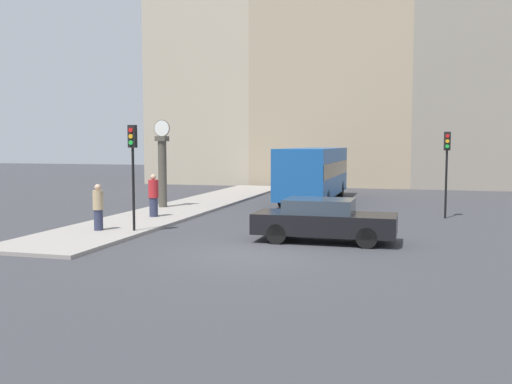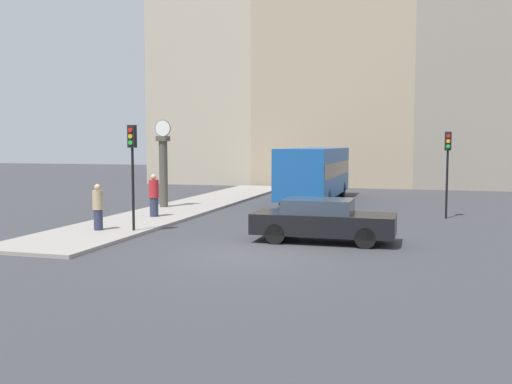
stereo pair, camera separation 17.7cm
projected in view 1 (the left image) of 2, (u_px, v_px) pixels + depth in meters
ground_plane at (254, 255)px, 15.80m from camera, size 120.00×120.00×0.00m
sidewalk_corner at (193, 205)px, 27.79m from camera, size 3.29×25.58×0.11m
building_row at (357, 77)px, 40.96m from camera, size 31.19×5.00×16.50m
sedan_car at (323, 220)px, 17.77m from camera, size 4.39×1.72×1.35m
bus_distant at (314, 171)px, 30.18m from camera, size 2.45×9.13×2.82m
traffic_light_near at (133, 155)px, 19.20m from camera, size 0.26×0.24×3.58m
traffic_light_far at (447, 156)px, 23.25m from camera, size 0.26×0.24×3.55m
street_clock at (162, 166)px, 26.48m from camera, size 0.78×0.51×4.05m
pedestrian_red_top at (153, 196)px, 23.05m from camera, size 0.40×0.40×1.72m
pedestrian_tan_coat at (98, 207)px, 19.43m from camera, size 0.36×0.36×1.58m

